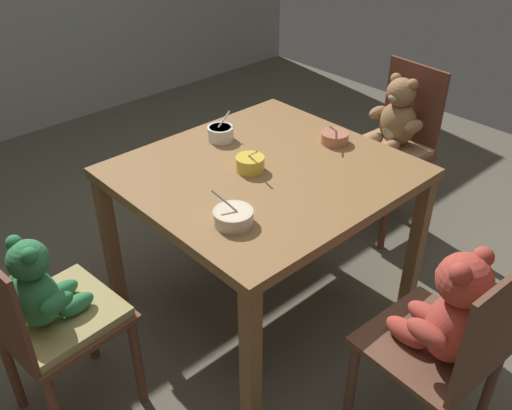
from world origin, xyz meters
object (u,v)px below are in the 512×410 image
object	(u,v)px
porridge_bowl_cream_near_left	(233,217)
dining_table	(264,185)
teddy_chair_near_right	(394,132)
porridge_bowl_yellow_center	(250,163)
porridge_bowl_white_far_center	(220,133)
teddy_chair_near_front	(450,325)
teddy_chair_near_left	(46,307)
porridge_bowl_terracotta_near_right	(335,137)

from	to	relation	value
porridge_bowl_cream_near_left	dining_table	bearing A→B (deg)	30.99
teddy_chair_near_right	porridge_bowl_yellow_center	distance (m)	1.03
teddy_chair_near_right	porridge_bowl_white_far_center	xyz separation A→B (m)	(-0.92, 0.30, 0.19)
porridge_bowl_yellow_center	porridge_bowl_white_far_center	bearing A→B (deg)	73.25
dining_table	teddy_chair_near_front	xyz separation A→B (m)	(-0.08, -0.93, -0.07)
dining_table	teddy_chair_near_left	xyz separation A→B (m)	(-0.96, 0.05, -0.11)
teddy_chair_near_right	porridge_bowl_white_far_center	bearing A→B (deg)	-14.31
teddy_chair_near_front	porridge_bowl_yellow_center	bearing A→B (deg)	1.53
dining_table	porridge_bowl_cream_near_left	xyz separation A→B (m)	(-0.35, -0.21, 0.10)
teddy_chair_near_front	porridge_bowl_yellow_center	size ratio (longest dim) A/B	6.99
teddy_chair_near_right	teddy_chair_near_left	world-z (taller)	teddy_chair_near_right
porridge_bowl_white_far_center	porridge_bowl_cream_near_left	distance (m)	0.66
porridge_bowl_terracotta_near_right	teddy_chair_near_left	bearing A→B (deg)	176.23
porridge_bowl_white_far_center	dining_table	bearing A→B (deg)	-96.64
teddy_chair_near_left	porridge_bowl_yellow_center	world-z (taller)	teddy_chair_near_left
porridge_bowl_cream_near_left	teddy_chair_near_left	bearing A→B (deg)	157.15
porridge_bowl_terracotta_near_right	porridge_bowl_white_far_center	bearing A→B (deg)	134.18
porridge_bowl_white_far_center	teddy_chair_near_front	bearing A→B (deg)	-95.18
teddy_chair_near_front	porridge_bowl_terracotta_near_right	world-z (taller)	teddy_chair_near_front
porridge_bowl_white_far_center	porridge_bowl_yellow_center	size ratio (longest dim) A/B	1.01
dining_table	porridge_bowl_cream_near_left	bearing A→B (deg)	-149.01
porridge_bowl_cream_near_left	porridge_bowl_yellow_center	bearing A→B (deg)	38.93
teddy_chair_near_front	porridge_bowl_cream_near_left	distance (m)	0.79
teddy_chair_near_right	porridge_bowl_cream_near_left	bearing A→B (deg)	13.86
dining_table	porridge_bowl_white_far_center	world-z (taller)	porridge_bowl_white_far_center
dining_table	porridge_bowl_white_far_center	xyz separation A→B (m)	(0.04, 0.32, 0.11)
porridge_bowl_terracotta_near_right	porridge_bowl_cream_near_left	size ratio (longest dim) A/B	0.90
porridge_bowl_white_far_center	porridge_bowl_yellow_center	xyz separation A→B (m)	(-0.09, -0.29, -0.00)
porridge_bowl_white_far_center	porridge_bowl_cream_near_left	size ratio (longest dim) A/B	0.86
dining_table	teddy_chair_near_right	xyz separation A→B (m)	(0.96, 0.02, -0.08)
teddy_chair_near_front	porridge_bowl_yellow_center	xyz separation A→B (m)	(0.03, 0.96, 0.18)
dining_table	teddy_chair_near_right	bearing A→B (deg)	1.29
teddy_chair_near_right	porridge_bowl_terracotta_near_right	xyz separation A→B (m)	(-0.57, -0.06, 0.18)
teddy_chair_near_front	porridge_bowl_cream_near_left	world-z (taller)	teddy_chair_near_front
porridge_bowl_cream_near_left	teddy_chair_near_front	bearing A→B (deg)	-69.49
teddy_chair_near_front	porridge_bowl_white_far_center	size ratio (longest dim) A/B	6.91
dining_table	porridge_bowl_terracotta_near_right	bearing A→B (deg)	-5.71
porridge_bowl_cream_near_left	porridge_bowl_yellow_center	size ratio (longest dim) A/B	1.17
teddy_chair_near_left	porridge_bowl_terracotta_near_right	bearing A→B (deg)	-8.47
teddy_chair_near_front	porridge_bowl_terracotta_near_right	size ratio (longest dim) A/B	6.63
dining_table	porridge_bowl_terracotta_near_right	world-z (taller)	porridge_bowl_terracotta_near_right
teddy_chair_near_left	porridge_bowl_yellow_center	xyz separation A→B (m)	(0.91, -0.02, 0.22)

